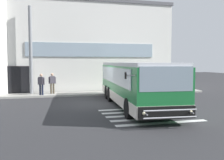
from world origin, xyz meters
TOP-DOWN VIEW (x-y plane):
  - ground_plane at (0.00, 0.00)m, footprint 80.00×90.00m
  - bay_paint_stripes at (2.00, -4.20)m, footprint 4.40×3.96m
  - terminal_building at (-0.67, 11.54)m, footprint 19.13×13.80m
  - boarding_curb at (0.00, 4.80)m, footprint 21.33×2.00m
  - entry_support_column at (-4.20, 5.40)m, footprint 0.28×0.28m
  - bus_main_foreground at (2.27, -1.48)m, footprint 3.88×11.18m
  - passenger_near_column at (-3.38, 4.28)m, footprint 0.53×0.49m
  - passenger_by_doorway at (-2.54, 4.96)m, footprint 0.58×0.28m

SIDE VIEW (x-z plane):
  - ground_plane at x=0.00m, z-range -0.02..0.00m
  - bay_paint_stripes at x=2.00m, z-range 0.00..0.01m
  - boarding_curb at x=0.00m, z-range 0.00..0.15m
  - passenger_by_doorway at x=-2.54m, z-range 0.24..1.92m
  - passenger_near_column at x=-3.38m, z-range 0.28..1.95m
  - bus_main_foreground at x=2.27m, z-range -0.02..2.68m
  - entry_support_column at x=-4.20m, z-range 0.15..7.23m
  - terminal_building at x=-0.67m, z-range -0.01..8.35m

